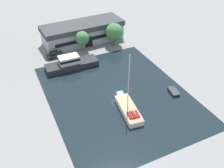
{
  "coord_description": "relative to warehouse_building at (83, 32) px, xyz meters",
  "views": [
    {
      "loc": [
        -19.41,
        -38.46,
        33.69
      ],
      "look_at": [
        0.0,
        2.74,
        1.0
      ],
      "focal_mm": 40.0,
      "sensor_mm": 36.0,
      "label": 1
    }
  ],
  "objects": [
    {
      "name": "quay_tree_by_water",
      "position": [
        7.38,
        -6.16,
        1.16
      ],
      "size": [
        5.04,
        5.04,
        6.62
      ],
      "color": "brown",
      "rests_on": "ground"
    },
    {
      "name": "warehouse_building",
      "position": [
        0.0,
        0.0,
        0.0
      ],
      "size": [
        24.42,
        9.61,
        5.79
      ],
      "rotation": [
        0.0,
        0.0,
        0.05
      ],
      "color": "#99A8B2",
      "rests_on": "ground"
    },
    {
      "name": "water_canal",
      "position": [
        -2.3,
        -27.94,
        -2.92
      ],
      "size": [
        28.92,
        36.48,
        0.01
      ],
      "primitive_type": "cube",
      "color": "black",
      "rests_on": "ground"
    },
    {
      "name": "motor_cruiser",
      "position": [
        -8.01,
        -13.11,
        -1.69
      ],
      "size": [
        13.31,
        4.33,
        3.45
      ],
      "rotation": [
        0.0,
        0.0,
        1.56
      ],
      "color": "#23282D",
      "rests_on": "water_canal"
    },
    {
      "name": "small_dinghy",
      "position": [
        9.18,
        -32.74,
        -2.6
      ],
      "size": [
        2.26,
        3.49,
        0.62
      ],
      "rotation": [
        0.0,
        0.0,
        2.95
      ],
      "color": "#19234C",
      "rests_on": "water_canal"
    },
    {
      "name": "sailboat_moored",
      "position": [
        -2.86,
        -33.97,
        -2.18
      ],
      "size": [
        3.99,
        10.13,
        12.76
      ],
      "rotation": [
        0.0,
        0.0,
        -0.13
      ],
      "color": "white",
      "rests_on": "water_canal"
    },
    {
      "name": "parked_car",
      "position": [
        -10.49,
        -6.12,
        -2.07
      ],
      "size": [
        4.5,
        2.21,
        1.73
      ],
      "rotation": [
        0.0,
        0.0,
        4.81
      ],
      "color": "#1E2328",
      "rests_on": "ground"
    },
    {
      "name": "quay_tree_near_building",
      "position": [
        -2.22,
        -5.68,
        0.95
      ],
      "size": [
        3.86,
        3.86,
        5.82
      ],
      "color": "brown",
      "rests_on": "ground"
    },
    {
      "name": "ground_plane",
      "position": [
        -2.3,
        -27.94,
        -2.93
      ],
      "size": [
        440.0,
        440.0,
        0.0
      ],
      "primitive_type": "plane",
      "color": "gray"
    }
  ]
}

